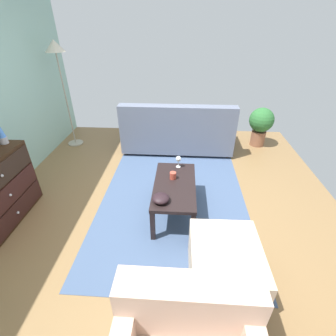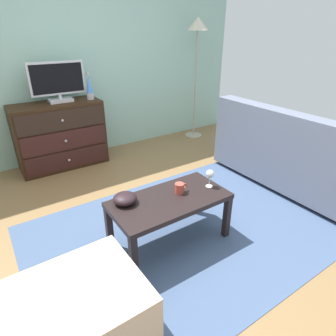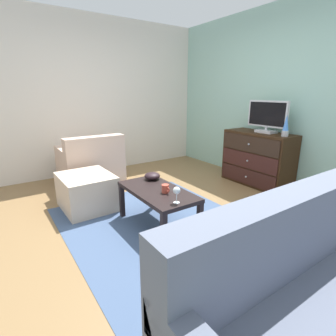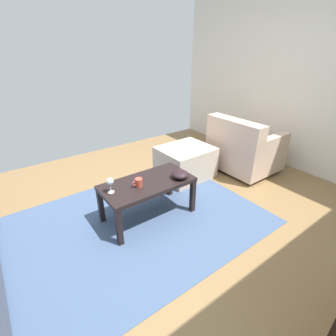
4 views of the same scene
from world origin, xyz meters
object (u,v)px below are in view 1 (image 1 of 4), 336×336
object	(u,v)px
bowl_decorative	(161,198)
potted_plant	(261,123)
mug	(173,175)
ottoman	(224,266)
couch_large	(178,132)
lava_lamp	(0,132)
wine_glass	(178,159)
coffee_table	(175,188)
standing_lamp	(57,57)

from	to	relation	value
bowl_decorative	potted_plant	size ratio (longest dim) A/B	0.26
mug	ottoman	size ratio (longest dim) A/B	0.16
couch_large	lava_lamp	bearing A→B (deg)	129.06
wine_glass	mug	distance (m)	0.29
coffee_table	standing_lamp	distance (m)	2.96
coffee_table	couch_large	xyz separation A→B (m)	(1.74, 0.02, -0.03)
coffee_table	bowl_decorative	world-z (taller)	bowl_decorative
mug	potted_plant	bearing A→B (deg)	-38.95
couch_large	potted_plant	xyz separation A→B (m)	(0.27, -1.52, 0.09)
coffee_table	potted_plant	distance (m)	2.51
ottoman	standing_lamp	size ratio (longest dim) A/B	0.39
wine_glass	bowl_decorative	bearing A→B (deg)	167.05
lava_lamp	bowl_decorative	size ratio (longest dim) A/B	1.79
standing_lamp	potted_plant	xyz separation A→B (m)	(0.17, -3.51, -1.11)
mug	ottoman	world-z (taller)	mug
bowl_decorative	potted_plant	world-z (taller)	potted_plant
coffee_table	standing_lamp	world-z (taller)	standing_lamp
wine_glass	mug	world-z (taller)	wine_glass
lava_lamp	couch_large	xyz separation A→B (m)	(1.61, -1.99, -0.63)
coffee_table	bowl_decorative	xyz separation A→B (m)	(-0.33, 0.13, 0.10)
ottoman	standing_lamp	world-z (taller)	standing_lamp
couch_large	standing_lamp	xyz separation A→B (m)	(0.10, 1.98, 1.20)
lava_lamp	wine_glass	bearing A→B (deg)	-82.84
coffee_table	standing_lamp	xyz separation A→B (m)	(1.84, 2.00, 1.17)
wine_glass	potted_plant	world-z (taller)	potted_plant
lava_lamp	ottoman	bearing A→B (deg)	-112.87
mug	wine_glass	bearing A→B (deg)	-11.84
couch_large	standing_lamp	bearing A→B (deg)	87.19
bowl_decorative	ottoman	size ratio (longest dim) A/B	0.26
coffee_table	couch_large	bearing A→B (deg)	0.59
lava_lamp	standing_lamp	world-z (taller)	standing_lamp
bowl_decorative	ottoman	xyz separation A→B (m)	(-0.59, -0.61, -0.25)
wine_glass	ottoman	distance (m)	1.42
coffee_table	potted_plant	bearing A→B (deg)	-36.81
ottoman	potted_plant	size ratio (longest dim) A/B	0.97
mug	lava_lamp	bearing A→B (deg)	89.58
couch_large	potted_plant	world-z (taller)	couch_large
standing_lamp	potted_plant	world-z (taller)	standing_lamp
couch_large	ottoman	world-z (taller)	couch_large
potted_plant	ottoman	bearing A→B (deg)	160.65
couch_large	ottoman	bearing A→B (deg)	-169.44
mug	standing_lamp	world-z (taller)	standing_lamp
couch_large	coffee_table	bearing A→B (deg)	-179.41
coffee_table	mug	bearing A→B (deg)	12.41
lava_lamp	standing_lamp	bearing A→B (deg)	-0.17
mug	ottoman	bearing A→B (deg)	-154.01
coffee_table	couch_large	distance (m)	1.74
standing_lamp	ottoman	bearing A→B (deg)	-138.06
couch_large	mug	bearing A→B (deg)	179.73
coffee_table	potted_plant	xyz separation A→B (m)	(2.01, -1.51, 0.06)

